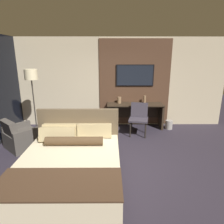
% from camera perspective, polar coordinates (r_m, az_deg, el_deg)
% --- Properties ---
extents(ground_plane, '(16.00, 16.00, 0.00)m').
position_cam_1_polar(ground_plane, '(4.43, 0.38, -14.59)').
color(ground_plane, '#28232D').
extents(wall_back_tv_panel, '(7.20, 0.09, 2.80)m').
position_cam_1_polar(wall_back_tv_panel, '(6.47, 0.95, 8.32)').
color(wall_back_tv_panel, '#BCAD8E').
rests_on(wall_back_tv_panel, ground_plane).
extents(bed, '(1.72, 2.17, 1.16)m').
position_cam_1_polar(bed, '(3.70, -11.77, -15.40)').
color(bed, '#33281E').
rests_on(bed, ground_plane).
extents(desk, '(1.75, 0.56, 0.79)m').
position_cam_1_polar(desk, '(6.39, 6.49, 0.17)').
color(desk, '#2D2319').
rests_on(desk, ground_plane).
extents(tv, '(1.19, 0.04, 0.67)m').
position_cam_1_polar(tv, '(6.42, 6.56, 10.36)').
color(tv, black).
extents(desk_chair, '(0.62, 0.62, 0.92)m').
position_cam_1_polar(desk_chair, '(5.85, 7.68, -1.10)').
color(desk_chair, '#38333D').
rests_on(desk_chair, ground_plane).
extents(armchair_by_window, '(1.04, 1.04, 0.78)m').
position_cam_1_polar(armchair_by_window, '(5.50, -24.37, -6.71)').
color(armchair_by_window, '#47423D').
rests_on(armchair_by_window, ground_plane).
extents(floor_lamp, '(0.34, 0.34, 1.90)m').
position_cam_1_polar(floor_lamp, '(5.86, -22.01, 8.41)').
color(floor_lamp, '#282623').
rests_on(floor_lamp, ground_plane).
extents(vase_tall, '(0.08, 0.08, 0.23)m').
position_cam_1_polar(vase_tall, '(6.44, 9.31, 3.62)').
color(vase_tall, '#846647').
rests_on(vase_tall, desk).
extents(vase_short, '(0.13, 0.13, 0.20)m').
position_cam_1_polar(vase_short, '(6.34, 2.07, 3.44)').
color(vase_short, '#846647').
rests_on(vase_short, desk).
extents(waste_bin, '(0.22, 0.22, 0.28)m').
position_cam_1_polar(waste_bin, '(6.57, 15.95, -3.50)').
color(waste_bin, gray).
rests_on(waste_bin, ground_plane).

